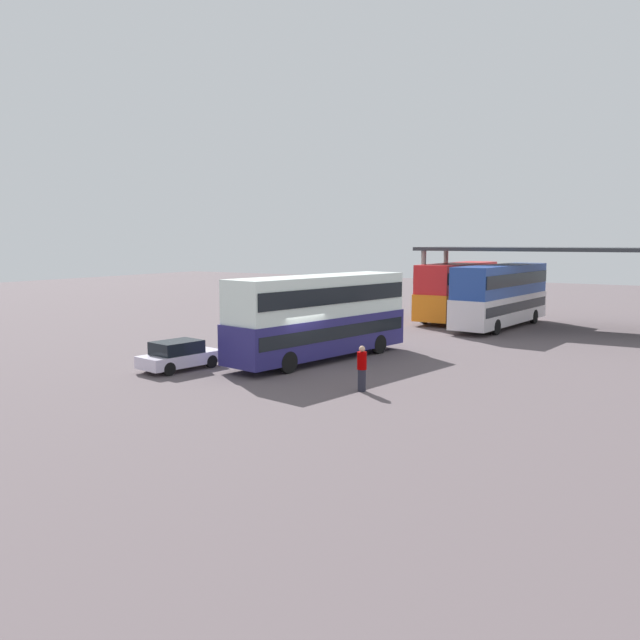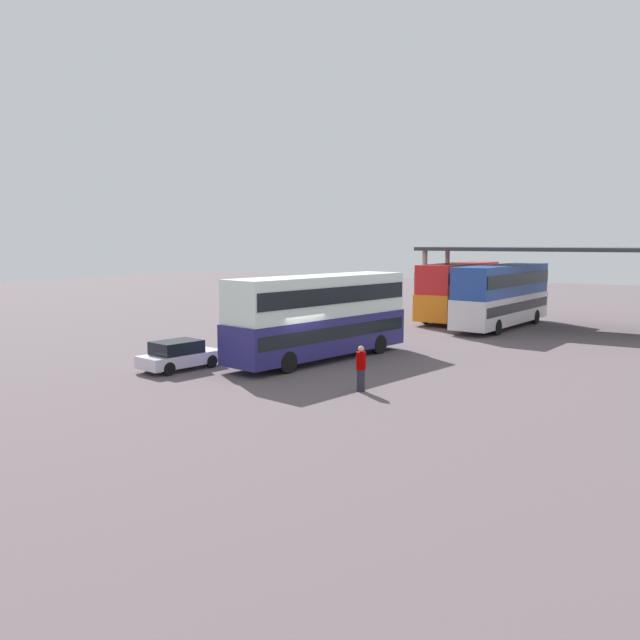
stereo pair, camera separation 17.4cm
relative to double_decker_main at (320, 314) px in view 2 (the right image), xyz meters
name	(u,v)px [view 2 (the right image)]	position (x,y,z in m)	size (l,w,h in m)	color
ground_plane	(293,368)	(0.04, -2.47, -2.30)	(140.00, 140.00, 0.00)	#5B4F53
double_decker_main	(320,314)	(0.00, 0.00, 0.00)	(4.41, 11.17, 4.19)	navy
parked_hatchback	(179,355)	(-4.24, -5.46, -1.63)	(2.28, 4.04, 1.35)	silver
double_decker_near_canopy	(459,289)	(0.26, 19.47, 0.02)	(2.85, 10.94, 4.23)	orange
double_decker_mid_row	(502,293)	(4.28, 16.68, 0.04)	(3.60, 11.60, 4.27)	silver
depot_canopy	(588,253)	(9.26, 18.62, 2.81)	(22.24, 6.04, 5.45)	#33353A
pedestrian_waiting	(361,368)	(4.88, -4.87, -1.39)	(0.38, 0.38, 1.81)	#262633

